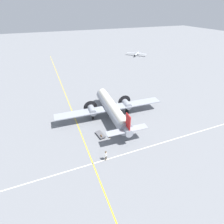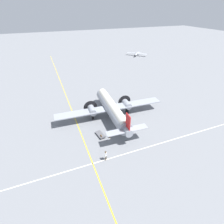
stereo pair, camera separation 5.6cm
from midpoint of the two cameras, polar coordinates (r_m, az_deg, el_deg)
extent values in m
plane|color=slate|center=(37.14, 0.04, -2.17)|extent=(300.00, 300.00, 0.00)
cube|color=gold|center=(35.57, -10.99, -4.57)|extent=(120.00, 0.16, 0.01)
cube|color=silver|center=(29.90, 7.62, -12.46)|extent=(0.16, 120.00, 0.01)
cylinder|color=#9399A3|center=(35.87, 0.04, 0.98)|extent=(14.92, 3.23, 2.55)
cylinder|color=silver|center=(35.52, 0.05, 1.95)|extent=(14.17, 2.43, 1.78)
sphere|color=#9399A3|center=(42.12, -3.29, 5.84)|extent=(2.42, 2.42, 2.42)
cylinder|color=#9399A3|center=(30.09, 4.71, -5.64)|extent=(2.95, 1.53, 1.40)
cube|color=red|center=(28.64, 5.29, -3.42)|extent=(1.63, 0.21, 2.93)
cube|color=#9399A3|center=(29.75, 5.00, -5.84)|extent=(1.78, 7.42, 0.10)
cube|color=#9399A3|center=(36.92, -0.51, 1.36)|extent=(3.40, 23.08, 0.20)
cylinder|color=#9399A3|center=(36.24, -6.50, 0.55)|extent=(2.59, 1.52, 1.40)
cylinder|color=black|center=(37.42, -7.00, 1.59)|extent=(0.18, 2.94, 2.94)
sphere|color=black|center=(37.53, -7.05, 1.68)|extent=(0.49, 0.49, 0.49)
cylinder|color=#9399A3|center=(38.37, 4.91, 2.53)|extent=(2.59, 1.52, 1.40)
cylinder|color=black|center=(39.49, 4.11, 3.46)|extent=(0.18, 2.94, 2.94)
sphere|color=black|center=(39.59, 4.04, 3.54)|extent=(0.49, 0.49, 0.49)
cylinder|color=#4C4C51|center=(36.58, -6.31, -1.04)|extent=(0.18, 0.18, 0.96)
cylinder|color=black|center=(36.84, -6.27, -1.68)|extent=(1.11, 0.35, 1.10)
cylinder|color=#4C4C51|center=(38.69, 4.99, 1.01)|extent=(0.18, 0.18, 0.96)
cylinder|color=black|center=(38.94, 4.96, 0.40)|extent=(1.11, 0.35, 1.10)
cylinder|color=#4C4C51|center=(41.45, -2.59, 2.95)|extent=(0.14, 0.14, 0.88)
cylinder|color=black|center=(41.66, -2.58, 2.42)|extent=(0.71, 0.21, 0.70)
cylinder|color=#473D2D|center=(28.07, -1.86, -14.59)|extent=(0.12, 0.12, 0.82)
cylinder|color=#473D2D|center=(27.94, -2.14, -14.89)|extent=(0.12, 0.12, 0.82)
cube|color=white|center=(27.49, -2.03, -13.71)|extent=(0.38, 0.43, 0.62)
sphere|color=tan|center=(27.17, -2.05, -13.05)|extent=(0.27, 0.27, 0.27)
cylinder|color=white|center=(27.65, -1.74, -13.45)|extent=(0.10, 0.10, 0.58)
cylinder|color=white|center=(27.37, -2.32, -14.06)|extent=(0.10, 0.10, 0.58)
cube|color=navy|center=(27.40, -1.86, -13.68)|extent=(0.04, 0.05, 0.39)
cylinder|color=#473D2D|center=(27.09, -2.05, -12.88)|extent=(0.40, 0.40, 0.07)
cube|color=#47331E|center=(32.00, -0.79, -7.94)|extent=(0.38, 0.16, 0.57)
cube|color=#312315|center=(31.80, -0.80, -7.51)|extent=(0.14, 0.11, 0.02)
cube|color=brown|center=(32.00, -3.49, -7.99)|extent=(0.51, 0.14, 0.59)
cube|color=#4A3520|center=(31.80, -3.51, -7.54)|extent=(0.18, 0.10, 0.02)
cube|color=#56565B|center=(32.47, -3.81, -7.31)|extent=(2.53, 1.42, 0.04)
cube|color=#56565B|center=(31.51, -2.84, -8.13)|extent=(0.20, 1.05, 0.04)
cylinder|color=#56565B|center=(31.40, -3.65, -8.58)|extent=(0.04, 0.04, 0.22)
cylinder|color=#56565B|center=(31.75, -2.03, -7.99)|extent=(0.04, 0.04, 0.22)
cylinder|color=black|center=(33.07, -5.19, -6.90)|extent=(0.29, 0.10, 0.28)
cylinder|color=black|center=(33.35, -3.88, -6.45)|extent=(0.29, 0.10, 0.28)
cylinder|color=black|center=(31.79, -3.72, -8.67)|extent=(0.29, 0.10, 0.28)
cylinder|color=black|center=(32.09, -2.37, -8.18)|extent=(0.29, 0.10, 0.28)
cylinder|color=#B7BCC6|center=(87.83, 8.17, 18.25)|extent=(5.07, 5.11, 0.78)
sphere|color=black|center=(84.69, 7.50, 17.80)|extent=(0.71, 0.71, 0.71)
cube|color=#B7BCC6|center=(87.41, 8.12, 18.42)|extent=(7.54, 7.47, 0.08)
cube|color=#B7BCC6|center=(90.64, 8.80, 19.02)|extent=(0.44, 0.45, 1.02)
cube|color=#B7BCC6|center=(90.75, 8.77, 18.71)|extent=(2.58, 2.56, 0.04)
cylinder|color=black|center=(85.83, 7.69, 17.55)|extent=(0.25, 0.26, 0.28)
cylinder|color=#4C4C51|center=(85.81, 7.69, 17.62)|extent=(0.06, 0.06, 0.21)
cylinder|color=black|center=(88.12, 8.68, 17.85)|extent=(0.25, 0.26, 0.28)
cylinder|color=#4C4C51|center=(88.09, 8.68, 17.92)|extent=(0.06, 0.06, 0.21)
cylinder|color=black|center=(88.49, 7.75, 17.97)|extent=(0.25, 0.26, 0.28)
cylinder|color=#4C4C51|center=(88.46, 7.75, 18.04)|extent=(0.06, 0.06, 0.21)
camera|label=1|loc=(0.03, -89.96, 0.03)|focal=28.00mm
camera|label=2|loc=(0.03, 90.04, -0.03)|focal=28.00mm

